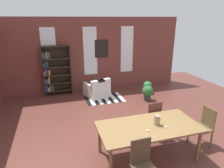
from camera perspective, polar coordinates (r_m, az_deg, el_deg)
The scene contains 18 objects.
ground_plane at distance 4.86m, azimuth 4.64°, elevation -18.49°, with size 11.31×11.31×0.00m, color brown.
back_wall_brick at distance 8.26m, azimuth -6.38°, elevation 8.44°, with size 7.84×0.12×2.98m, color brown.
window_pane_0 at distance 8.03m, azimuth -17.69°, elevation 8.48°, with size 0.55×0.02×1.93m, color white.
window_pane_1 at distance 8.17m, azimuth -6.32°, elevation 9.39°, with size 0.55×0.02×1.93m, color white.
window_pane_2 at distance 8.60m, azimuth 4.33°, elevation 9.91°, with size 0.55×0.02×1.93m, color white.
dining_table at distance 4.37m, azimuth 10.59°, elevation -12.60°, with size 2.15×1.06×0.76m.
vase_on_table at distance 4.36m, azimuth 12.93°, elevation -10.12°, with size 0.13×0.13×0.22m, color #998466.
tealight_candle_0 at distance 4.13m, azimuth 10.27°, elevation -13.16°, with size 0.04×0.04×0.03m, color silver.
tealight_candle_1 at distance 4.32m, azimuth 15.23°, elevation -11.98°, with size 0.04×0.04×0.03m, color silver.
dining_chair_near_left at distance 3.74m, azimuth 8.91°, elevation -21.89°, with size 0.41×0.41×0.95m.
dining_chair_far_right at distance 5.24m, azimuth 11.52°, elevation -9.25°, with size 0.43×0.43×0.95m.
dining_chair_head_right at distance 5.22m, azimuth 25.02°, elevation -10.83°, with size 0.43×0.43×0.95m.
bookshelf_tall at distance 8.00m, azimuth -16.21°, elevation 3.73°, with size 1.06×0.29×1.94m.
armchair_white at distance 7.68m, azimuth -4.30°, elevation -1.64°, with size 1.00×1.00×0.75m.
potted_plant_by_shelf at distance 8.15m, azimuth 10.21°, elevation -0.89°, with size 0.34×0.34×0.49m.
potted_plant_corner at distance 7.42m, azimuth 10.24°, elevation -2.31°, with size 0.41×0.41×0.56m.
striped_rug at distance 7.55m, azimuth -2.26°, elevation -4.20°, with size 1.42×1.00×0.01m.
framed_picture at distance 8.25m, azimuth -3.07°, elevation 10.19°, with size 0.56×0.03×0.72m, color black.
Camera 1 is at (-1.48, -3.59, 2.92)m, focal length 31.59 mm.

